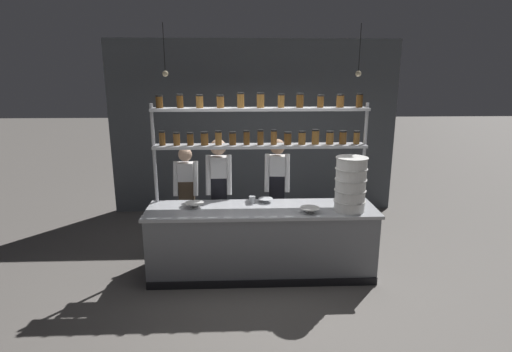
{
  "coord_description": "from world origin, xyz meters",
  "views": [
    {
      "loc": [
        -0.27,
        -4.85,
        2.59
      ],
      "look_at": [
        -0.06,
        0.2,
        1.29
      ],
      "focal_mm": 28.0,
      "sensor_mm": 36.0,
      "label": 1
    }
  ],
  "objects_px": {
    "chef_center": "(219,190)",
    "prep_bowl_center_front": "(194,205)",
    "container_stack": "(350,184)",
    "prep_bowl_near_left": "(266,200)",
    "prep_bowl_center_back": "(310,210)",
    "serving_cup_front": "(252,200)",
    "chef_right": "(277,188)",
    "chef_left": "(187,193)",
    "spice_shelf_unit": "(261,131)"
  },
  "relations": [
    {
      "from": "chef_center",
      "to": "prep_bowl_center_front",
      "type": "bearing_deg",
      "value": -121.43
    },
    {
      "from": "chef_center",
      "to": "serving_cup_front",
      "type": "distance_m",
      "value": 0.58
    },
    {
      "from": "prep_bowl_center_back",
      "to": "prep_bowl_near_left",
      "type": "bearing_deg",
      "value": 139.49
    },
    {
      "from": "chef_left",
      "to": "chef_right",
      "type": "distance_m",
      "value": 1.33
    },
    {
      "from": "chef_left",
      "to": "spice_shelf_unit",
      "type": "bearing_deg",
      "value": -24.7
    },
    {
      "from": "spice_shelf_unit",
      "to": "prep_bowl_center_front",
      "type": "bearing_deg",
      "value": -162.62
    },
    {
      "from": "spice_shelf_unit",
      "to": "prep_bowl_center_front",
      "type": "relative_size",
      "value": 11.61
    },
    {
      "from": "chef_left",
      "to": "prep_bowl_center_back",
      "type": "bearing_deg",
      "value": -32.26
    },
    {
      "from": "chef_right",
      "to": "prep_bowl_center_back",
      "type": "xyz_separation_m",
      "value": [
        0.32,
        -0.92,
        -0.03
      ]
    },
    {
      "from": "prep_bowl_center_back",
      "to": "container_stack",
      "type": "bearing_deg",
      "value": 6.76
    },
    {
      "from": "prep_bowl_center_front",
      "to": "prep_bowl_center_back",
      "type": "height_order",
      "value": "same"
    },
    {
      "from": "prep_bowl_near_left",
      "to": "prep_bowl_center_front",
      "type": "relative_size",
      "value": 0.79
    },
    {
      "from": "prep_bowl_near_left",
      "to": "container_stack",
      "type": "bearing_deg",
      "value": -20.55
    },
    {
      "from": "chef_right",
      "to": "serving_cup_front",
      "type": "distance_m",
      "value": 0.64
    },
    {
      "from": "container_stack",
      "to": "prep_bowl_near_left",
      "type": "distance_m",
      "value": 1.14
    },
    {
      "from": "chef_left",
      "to": "container_stack",
      "type": "bearing_deg",
      "value": -24.54
    },
    {
      "from": "chef_center",
      "to": "spice_shelf_unit",
      "type": "bearing_deg",
      "value": -22.41
    },
    {
      "from": "serving_cup_front",
      "to": "prep_bowl_center_front",
      "type": "bearing_deg",
      "value": -169.09
    },
    {
      "from": "prep_bowl_center_back",
      "to": "chef_left",
      "type": "bearing_deg",
      "value": 148.37
    },
    {
      "from": "serving_cup_front",
      "to": "chef_right",
      "type": "bearing_deg",
      "value": 53.86
    },
    {
      "from": "prep_bowl_near_left",
      "to": "serving_cup_front",
      "type": "bearing_deg",
      "value": -168.27
    },
    {
      "from": "prep_bowl_center_front",
      "to": "serving_cup_front",
      "type": "xyz_separation_m",
      "value": [
        0.75,
        0.14,
        0.02
      ]
    },
    {
      "from": "chef_left",
      "to": "container_stack",
      "type": "xyz_separation_m",
      "value": [
        2.15,
        -0.95,
        0.37
      ]
    },
    {
      "from": "spice_shelf_unit",
      "to": "prep_bowl_center_back",
      "type": "relative_size",
      "value": 11.56
    },
    {
      "from": "chef_left",
      "to": "chef_right",
      "type": "height_order",
      "value": "chef_right"
    },
    {
      "from": "prep_bowl_center_back",
      "to": "serving_cup_front",
      "type": "bearing_deg",
      "value": 149.91
    },
    {
      "from": "chef_center",
      "to": "prep_bowl_center_back",
      "type": "distance_m",
      "value": 1.39
    },
    {
      "from": "container_stack",
      "to": "prep_bowl_center_back",
      "type": "relative_size",
      "value": 2.81
    },
    {
      "from": "chef_right",
      "to": "prep_bowl_near_left",
      "type": "distance_m",
      "value": 0.52
    },
    {
      "from": "prep_bowl_center_front",
      "to": "serving_cup_front",
      "type": "relative_size",
      "value": 2.48
    },
    {
      "from": "chef_left",
      "to": "chef_right",
      "type": "bearing_deg",
      "value": -4.52
    },
    {
      "from": "serving_cup_front",
      "to": "prep_bowl_near_left",
      "type": "bearing_deg",
      "value": 11.73
    },
    {
      "from": "spice_shelf_unit",
      "to": "prep_bowl_near_left",
      "type": "distance_m",
      "value": 0.93
    },
    {
      "from": "spice_shelf_unit",
      "to": "chef_center",
      "type": "height_order",
      "value": "spice_shelf_unit"
    },
    {
      "from": "prep_bowl_near_left",
      "to": "prep_bowl_center_front",
      "type": "distance_m",
      "value": 0.95
    },
    {
      "from": "prep_bowl_near_left",
      "to": "prep_bowl_center_front",
      "type": "xyz_separation_m",
      "value": [
        -0.93,
        -0.18,
        0.01
      ]
    },
    {
      "from": "serving_cup_front",
      "to": "container_stack",
      "type": "bearing_deg",
      "value": -16.02
    },
    {
      "from": "prep_bowl_center_front",
      "to": "container_stack",
      "type": "bearing_deg",
      "value": -5.91
    },
    {
      "from": "container_stack",
      "to": "serving_cup_front",
      "type": "height_order",
      "value": "container_stack"
    },
    {
      "from": "chef_left",
      "to": "prep_bowl_center_front",
      "type": "height_order",
      "value": "chef_left"
    },
    {
      "from": "chef_center",
      "to": "prep_bowl_near_left",
      "type": "bearing_deg",
      "value": -27.62
    },
    {
      "from": "chef_left",
      "to": "prep_bowl_center_back",
      "type": "relative_size",
      "value": 6.4
    },
    {
      "from": "container_stack",
      "to": "chef_center",
      "type": "bearing_deg",
      "value": 157.03
    },
    {
      "from": "container_stack",
      "to": "prep_bowl_near_left",
      "type": "relative_size",
      "value": 3.55
    },
    {
      "from": "prep_bowl_center_front",
      "to": "chef_right",
      "type": "bearing_deg",
      "value": 30.42
    },
    {
      "from": "chef_right",
      "to": "container_stack",
      "type": "bearing_deg",
      "value": -40.54
    },
    {
      "from": "serving_cup_front",
      "to": "chef_left",
      "type": "bearing_deg",
      "value": 147.26
    },
    {
      "from": "chef_center",
      "to": "prep_bowl_center_front",
      "type": "height_order",
      "value": "chef_center"
    },
    {
      "from": "chef_left",
      "to": "serving_cup_front",
      "type": "height_order",
      "value": "chef_left"
    },
    {
      "from": "chef_center",
      "to": "prep_bowl_center_back",
      "type": "relative_size",
      "value": 7.05
    }
  ]
}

